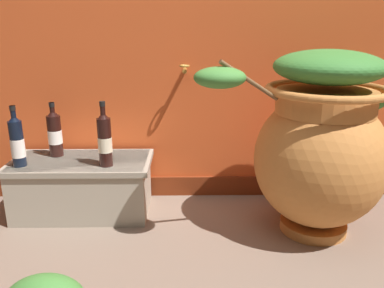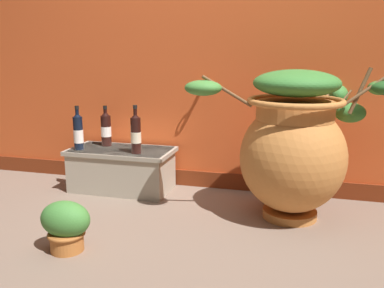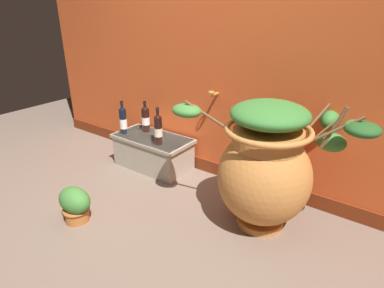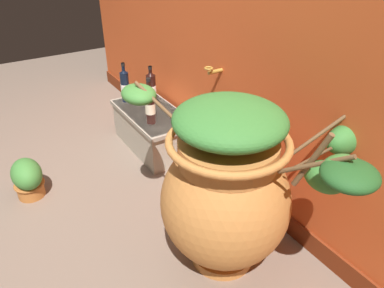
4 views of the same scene
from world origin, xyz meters
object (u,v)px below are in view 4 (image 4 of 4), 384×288
Objects in this scene: wine_bottle_left at (151,87)px; potted_shrub at (28,178)px; wine_bottle_middle at (125,85)px; terracotta_urn at (228,187)px; wine_bottle_right at (150,104)px.

potted_shrub is at bearing -74.92° from wine_bottle_left.
potted_shrub is (0.43, -0.89, -0.30)m from wine_bottle_middle.
terracotta_urn is at bearing -11.69° from wine_bottle_left.
wine_bottle_right is 1.27× the size of potted_shrub.
terracotta_urn is 1.39m from potted_shrub.
wine_bottle_middle is 1.19× the size of potted_shrub.
wine_bottle_middle is (-0.14, -0.16, -0.00)m from wine_bottle_left.
wine_bottle_left is at bearing 105.08° from potted_shrub.
wine_bottle_middle is 0.94× the size of wine_bottle_right.
wine_bottle_right is 0.95m from potted_shrub.
terracotta_urn reaches higher than potted_shrub.
terracotta_urn reaches higher than wine_bottle_left.
terracotta_urn is 3.89× the size of wine_bottle_middle.
wine_bottle_right reaches higher than wine_bottle_left.
wine_bottle_right is (0.31, -0.17, 0.01)m from wine_bottle_left.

